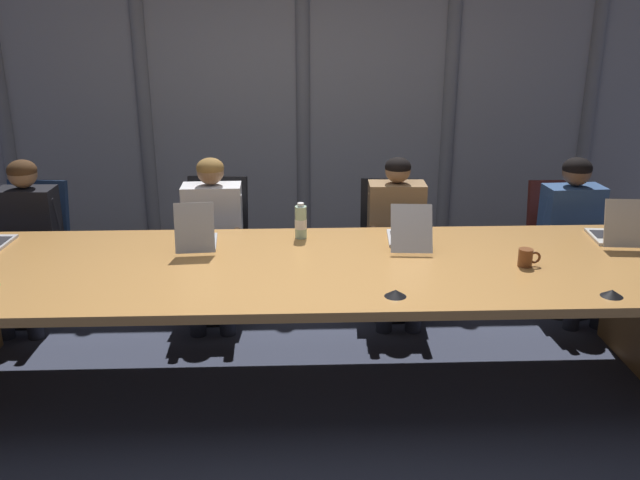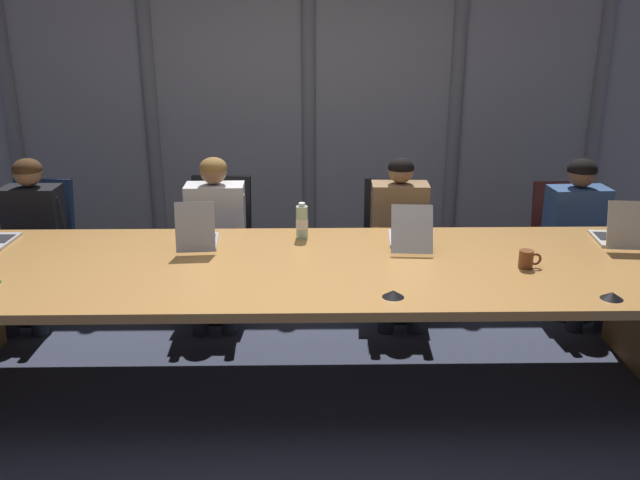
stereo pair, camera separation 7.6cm
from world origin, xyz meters
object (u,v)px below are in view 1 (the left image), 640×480
conference_mic_middle (612,293)px  laptop_left_mid (197,238)px  water_bottle_primary (301,222)px  laptop_right_mid (616,233)px  office_chair_left_mid (216,262)px  person_left_mid (212,231)px  person_right_mid (576,227)px  coffee_mug_near (526,258)px  laptop_center (409,235)px  person_left_end (25,233)px  conference_mic_left_side (395,293)px  office_chair_center (390,261)px  office_chair_right_mid (560,260)px  person_center (397,230)px  office_chair_left_end (34,265)px

conference_mic_middle → laptop_left_mid: bearing=159.3°
water_bottle_primary → laptop_right_mid: bearing=-4.3°
office_chair_left_mid → person_left_mid: person_left_mid is taller
person_right_mid → coffee_mug_near: size_ratio=8.93×
laptop_center → person_left_end: (-2.53, 0.62, -0.16)m
laptop_center → person_left_end: person_left_end is taller
conference_mic_left_side → water_bottle_primary: bearing=116.3°
office_chair_center → person_right_mid: size_ratio=0.82×
person_right_mid → conference_mic_left_side: person_right_mid is taller
laptop_center → water_bottle_primary: size_ratio=2.08×
office_chair_right_mid → water_bottle_primary: size_ratio=4.00×
laptop_left_mid → laptop_center: laptop_left_mid is taller
person_center → coffee_mug_near: size_ratio=9.02×
office_chair_right_mid → coffee_mug_near: (-0.69, -1.18, 0.47)m
laptop_right_mid → water_bottle_primary: laptop_right_mid is taller
office_chair_right_mid → person_center: person_center is taller
office_chair_center → person_left_mid: bearing=-79.2°
office_chair_center → coffee_mug_near: size_ratio=7.32×
person_left_end → person_center: size_ratio=1.00×
office_chair_left_mid → person_left_mid: (0.00, -0.16, 0.29)m
laptop_right_mid → person_left_mid: (-2.53, 0.64, -0.16)m
office_chair_left_mid → conference_mic_left_side: bearing=38.4°
conference_mic_middle → person_center: bearing=120.2°
person_center → person_right_mid: size_ratio=1.01×
laptop_center → conference_mic_left_side: bearing=170.8°
person_right_mid → coffee_mug_near: 1.26m
person_right_mid → water_bottle_primary: 2.02m
office_chair_left_end → laptop_right_mid: bearing=85.7°
office_chair_left_mid → coffee_mug_near: size_ratio=7.56×
person_left_end → conference_mic_left_side: bearing=59.8°
office_chair_right_mid → office_chair_center: bearing=-89.5°
person_center → laptop_center: bearing=-0.3°
laptop_center → laptop_right_mid: bearing=-86.0°
office_chair_left_mid → person_center: 1.33m
office_chair_left_end → person_center: size_ratio=0.82×
office_chair_left_mid → office_chair_right_mid: office_chair_left_mid is taller
laptop_left_mid → office_chair_right_mid: (2.55, 0.80, -0.48)m
office_chair_center → conference_mic_left_side: size_ratio=8.36×
laptop_right_mid → person_left_end: 3.86m
person_right_mid → coffee_mug_near: person_right_mid is taller
laptop_right_mid → office_chair_right_mid: size_ratio=0.44×
person_left_end → coffee_mug_near: 3.29m
person_left_end → person_right_mid: bearing=90.9°
person_right_mid → coffee_mug_near: (-0.71, -1.03, 0.16)m
person_left_mid → laptop_right_mid: bearing=74.3°
conference_mic_left_side → office_chair_center: bearing=82.7°
laptop_left_mid → coffee_mug_near: (1.85, -0.39, -0.01)m
person_center → person_left_end: bearing=-87.8°
office_chair_left_end → office_chair_center: office_chair_left_end is taller
laptop_right_mid → person_left_mid: bearing=81.8°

